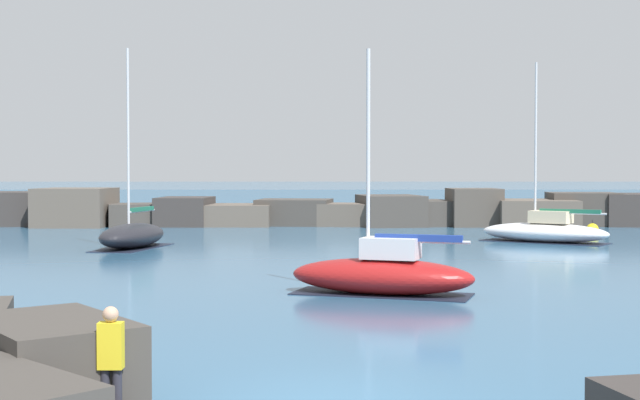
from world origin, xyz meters
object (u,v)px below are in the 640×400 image
(sailboat_moored_1, at_px, (385,273))
(mooring_buoy_orange_near, at_px, (595,230))
(sailboat_moored_2, at_px, (135,235))
(person_on_rocks, at_px, (113,359))
(sailboat_moored_0, at_px, (547,231))

(sailboat_moored_1, height_order, mooring_buoy_orange_near, sailboat_moored_1)
(sailboat_moored_1, xyz_separation_m, mooring_buoy_orange_near, (13.89, 24.55, -0.29))
(sailboat_moored_2, bearing_deg, sailboat_moored_1, -55.91)
(person_on_rocks, bearing_deg, sailboat_moored_0, 66.21)
(person_on_rocks, bearing_deg, mooring_buoy_orange_near, 63.95)
(sailboat_moored_2, distance_m, mooring_buoy_orange_near, 26.25)
(sailboat_moored_2, xyz_separation_m, mooring_buoy_orange_near, (24.92, 8.25, -0.28))
(sailboat_moored_0, height_order, mooring_buoy_orange_near, sailboat_moored_0)
(sailboat_moored_1, relative_size, sailboat_moored_2, 0.77)
(sailboat_moored_0, height_order, sailboat_moored_2, sailboat_moored_2)
(sailboat_moored_2, distance_m, person_on_rocks, 30.91)
(mooring_buoy_orange_near, distance_m, person_on_rocks, 42.92)
(sailboat_moored_0, height_order, sailboat_moored_1, sailboat_moored_0)
(sailboat_moored_0, bearing_deg, sailboat_moored_1, -116.68)
(sailboat_moored_1, distance_m, sailboat_moored_2, 19.68)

